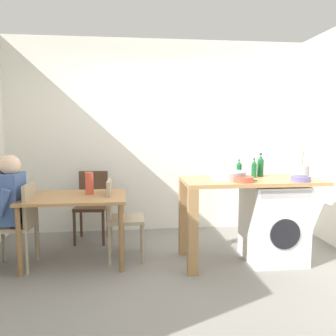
{
  "coord_description": "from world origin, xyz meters",
  "views": [
    {
      "loc": [
        -0.44,
        -3.22,
        1.47
      ],
      "look_at": [
        -0.01,
        0.45,
        1.04
      ],
      "focal_mm": 36.96,
      "sensor_mm": 36.0,
      "label": 1
    }
  ],
  "objects": [
    {
      "name": "wall_back",
      "position": [
        0.0,
        1.75,
        1.35
      ],
      "size": [
        4.6,
        0.1,
        2.7
      ],
      "primitive_type": "cube",
      "color": "silver",
      "rests_on": "ground_plane"
    },
    {
      "name": "dining_table",
      "position": [
        -1.02,
        0.56,
        0.64
      ],
      "size": [
        1.1,
        0.76,
        0.74
      ],
      "color": "#9E7042",
      "rests_on": "ground_plane"
    },
    {
      "name": "bottle_squat_brown",
      "position": [
        0.96,
        0.48,
        1.02
      ],
      "size": [
        0.06,
        0.06,
        0.22
      ],
      "color": "#19592D",
      "rests_on": "kitchen_counter"
    },
    {
      "name": "chair_person_seat",
      "position": [
        -1.56,
        0.45,
        0.51
      ],
      "size": [
        0.41,
        0.41,
        0.9
      ],
      "rotation": [
        0.0,
        0.0,
        1.53
      ],
      "color": "gray",
      "rests_on": "ground_plane"
    },
    {
      "name": "chair_opposite",
      "position": [
        -0.54,
        0.61,
        0.51
      ],
      "size": [
        0.4,
        0.4,
        0.9
      ],
      "rotation": [
        0.0,
        0.0,
        -1.58
      ],
      "color": "gray",
      "rests_on": "ground_plane"
    },
    {
      "name": "sink_basin",
      "position": [
        0.63,
        0.37,
        0.97
      ],
      "size": [
        0.38,
        0.38,
        0.09
      ],
      "primitive_type": "cylinder",
      "color": "#9EA0A5",
      "rests_on": "kitchen_counter"
    },
    {
      "name": "bottle_clear_small",
      "position": [
        1.07,
        0.55,
        1.04
      ],
      "size": [
        0.07,
        0.07,
        0.27
      ],
      "color": "#19592D",
      "rests_on": "kitchen_counter"
    },
    {
      "name": "bottle_tall_green",
      "position": [
        0.83,
        0.61,
        1.01
      ],
      "size": [
        0.06,
        0.06,
        0.19
      ],
      "color": "#19592D",
      "rests_on": "kitchen_counter"
    },
    {
      "name": "scissors",
      "position": [
        0.85,
        0.27,
        0.92
      ],
      "size": [
        0.15,
        0.06,
        0.01
      ],
      "color": "#B2B2B7",
      "rests_on": "kitchen_counter"
    },
    {
      "name": "washing_machine",
      "position": [
        1.16,
        0.37,
        0.43
      ],
      "size": [
        0.6,
        0.61,
        0.86
      ],
      "color": "white",
      "rests_on": "ground_plane"
    },
    {
      "name": "tap",
      "position": [
        0.63,
        0.55,
        1.06
      ],
      "size": [
        0.02,
        0.02,
        0.28
      ],
      "primitive_type": "cylinder",
      "color": "#B2B2B7",
      "rests_on": "kitchen_counter"
    },
    {
      "name": "utensil_crock",
      "position": [
        1.53,
        0.42,
        0.99
      ],
      "size": [
        0.11,
        0.11,
        0.3
      ],
      "color": "gray",
      "rests_on": "kitchen_counter"
    },
    {
      "name": "seated_person",
      "position": [
        -1.72,
        0.46,
        0.67
      ],
      "size": [
        0.5,
        0.52,
        1.2
      ],
      "rotation": [
        0.0,
        0.0,
        1.53
      ],
      "color": "#595651",
      "rests_on": "ground_plane"
    },
    {
      "name": "colander",
      "position": [
        1.35,
        0.15,
        0.95
      ],
      "size": [
        0.2,
        0.2,
        0.06
      ],
      "color": "slate",
      "rests_on": "kitchen_counter"
    },
    {
      "name": "vase",
      "position": [
        -0.87,
        0.66,
        0.86
      ],
      "size": [
        0.09,
        0.09,
        0.24
      ],
      "primitive_type": "cylinder",
      "color": "#D84C38",
      "rests_on": "dining_table"
    },
    {
      "name": "mixing_bowl",
      "position": [
        0.74,
        0.17,
        0.95
      ],
      "size": [
        0.2,
        0.2,
        0.06
      ],
      "color": "#D84C38",
      "rests_on": "kitchen_counter"
    },
    {
      "name": "ground_plane",
      "position": [
        0.0,
        0.0,
        0.0
      ],
      "size": [
        5.46,
        5.46,
        0.0
      ],
      "primitive_type": "plane",
      "color": "slate"
    },
    {
      "name": "chair_spare_by_wall",
      "position": [
        -0.91,
        1.33,
        0.51
      ],
      "size": [
        0.44,
        0.44,
        0.9
      ],
      "rotation": [
        0.0,
        0.0,
        3.05
      ],
      "color": "#4C3323",
      "rests_on": "ground_plane"
    },
    {
      "name": "kitchen_counter",
      "position": [
        0.68,
        0.37,
        0.76
      ],
      "size": [
        1.5,
        0.68,
        0.92
      ],
      "color": "tan",
      "rests_on": "ground_plane"
    }
  ]
}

